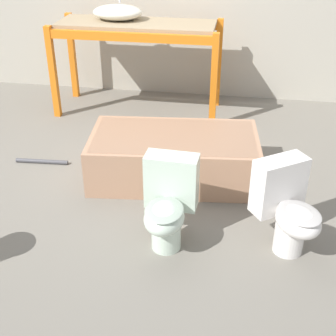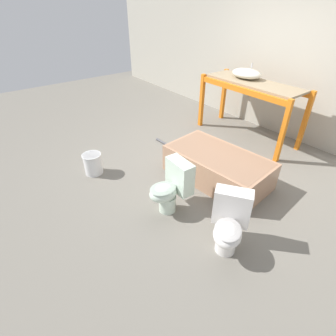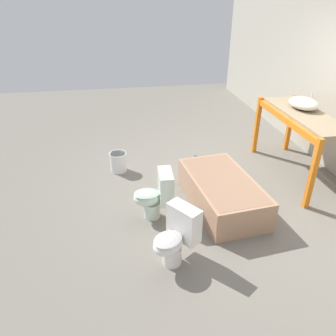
{
  "view_description": "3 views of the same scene",
  "coord_description": "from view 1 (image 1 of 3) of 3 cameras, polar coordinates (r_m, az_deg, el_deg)",
  "views": [
    {
      "loc": [
        1.05,
        -3.91,
        2.23
      ],
      "look_at": [
        0.58,
        -1.1,
        0.57
      ],
      "focal_mm": 50.0,
      "sensor_mm": 36.0,
      "label": 1
    },
    {
      "loc": [
        2.57,
        -2.78,
        2.29
      ],
      "look_at": [
        0.42,
        -1.12,
        0.49
      ],
      "focal_mm": 28.0,
      "sensor_mm": 36.0,
      "label": 2
    },
    {
      "loc": [
        4.12,
        -1.67,
        2.68
      ],
      "look_at": [
        0.43,
        -1.02,
        0.63
      ],
      "focal_mm": 35.0,
      "sensor_mm": 36.0,
      "label": 3
    }
  ],
  "objects": [
    {
      "name": "ground_plane",
      "position": [
        4.62,
        -4.87,
        1.22
      ],
      "size": [
        12.0,
        12.0,
        0.0
      ],
      "primitive_type": "plane",
      "color": "slate"
    },
    {
      "name": "toilet_far",
      "position": [
        3.4,
        14.38,
        -4.63
      ],
      "size": [
        0.56,
        0.6,
        0.66
      ],
      "rotation": [
        0.0,
        0.0,
        0.61
      ],
      "color": "white",
      "rests_on": "ground_plane"
    },
    {
      "name": "toilet_near",
      "position": [
        3.33,
        -0.01,
        -4.34
      ],
      "size": [
        0.39,
        0.52,
        0.66
      ],
      "rotation": [
        0.0,
        0.0,
        -0.05
      ],
      "color": "silver",
      "rests_on": "ground_plane"
    },
    {
      "name": "bathtub_main",
      "position": [
        4.18,
        0.73,
        1.76
      ],
      "size": [
        1.55,
        0.94,
        0.42
      ],
      "rotation": [
        0.0,
        0.0,
        0.1
      ],
      "color": "tan",
      "rests_on": "ground_plane"
    },
    {
      "name": "shelving_rack",
      "position": [
        5.41,
        -3.82,
        15.56
      ],
      "size": [
        1.87,
        0.71,
        1.04
      ],
      "color": "orange",
      "rests_on": "ground_plane"
    },
    {
      "name": "loose_pipe",
      "position": [
        4.66,
        -15.12,
        0.79
      ],
      "size": [
        0.51,
        0.07,
        0.04
      ],
      "color": "#4C4C51",
      "rests_on": "ground_plane"
    },
    {
      "name": "sink_basin",
      "position": [
        5.48,
        -6.16,
        18.36
      ],
      "size": [
        0.55,
        0.41,
        0.24
      ],
      "color": "silver",
      "rests_on": "shelving_rack"
    }
  ]
}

